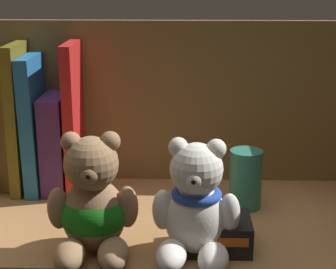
{
  "coord_description": "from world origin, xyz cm",
  "views": [
    {
      "loc": [
        5.81,
        -72.49,
        36.6
      ],
      "look_at": [
        3.63,
        0.0,
        14.42
      ],
      "focal_mm": 58.84,
      "sensor_mm": 36.0,
      "label": 1
    }
  ],
  "objects_px": {
    "book_5": "(38,120)",
    "teddy_bear_smaller": "(196,207)",
    "small_product_box": "(218,233)",
    "teddy_bear_larger": "(93,206)",
    "pillar_candle": "(245,179)",
    "book_3": "(9,130)",
    "book_6": "(59,139)",
    "book_4": "(24,115)",
    "book_7": "(77,115)"
  },
  "relations": [
    {
      "from": "book_7",
      "to": "book_4",
      "type": "bearing_deg",
      "value": 180.0
    },
    {
      "from": "book_3",
      "to": "pillar_candle",
      "type": "distance_m",
      "value": 0.39
    },
    {
      "from": "teddy_bear_larger",
      "to": "pillar_candle",
      "type": "distance_m",
      "value": 0.25
    },
    {
      "from": "book_4",
      "to": "pillar_candle",
      "type": "distance_m",
      "value": 0.37
    },
    {
      "from": "teddy_bear_smaller",
      "to": "pillar_candle",
      "type": "height_order",
      "value": "teddy_bear_smaller"
    },
    {
      "from": "book_3",
      "to": "teddy_bear_larger",
      "type": "xyz_separation_m",
      "value": [
        0.17,
        -0.23,
        -0.03
      ]
    },
    {
      "from": "book_3",
      "to": "book_6",
      "type": "height_order",
      "value": "book_3"
    },
    {
      "from": "teddy_bear_larger",
      "to": "teddy_bear_smaller",
      "type": "xyz_separation_m",
      "value": [
        0.13,
        -0.01,
        0.0
      ]
    },
    {
      "from": "book_4",
      "to": "teddy_bear_smaller",
      "type": "xyz_separation_m",
      "value": [
        0.27,
        -0.23,
        -0.05
      ]
    },
    {
      "from": "book_4",
      "to": "book_7",
      "type": "relative_size",
      "value": 0.99
    },
    {
      "from": "teddy_bear_larger",
      "to": "teddy_bear_smaller",
      "type": "height_order",
      "value": "teddy_bear_larger"
    },
    {
      "from": "teddy_bear_smaller",
      "to": "pillar_candle",
      "type": "bearing_deg",
      "value": 62.32
    },
    {
      "from": "small_product_box",
      "to": "teddy_bear_larger",
      "type": "bearing_deg",
      "value": -175.12
    },
    {
      "from": "book_5",
      "to": "pillar_candle",
      "type": "bearing_deg",
      "value": -14.63
    },
    {
      "from": "book_3",
      "to": "book_6",
      "type": "xyz_separation_m",
      "value": [
        0.08,
        0.0,
        -0.01
      ]
    },
    {
      "from": "book_7",
      "to": "small_product_box",
      "type": "height_order",
      "value": "book_7"
    },
    {
      "from": "teddy_bear_smaller",
      "to": "pillar_candle",
      "type": "distance_m",
      "value": 0.17
    },
    {
      "from": "book_4",
      "to": "teddy_bear_smaller",
      "type": "distance_m",
      "value": 0.36
    },
    {
      "from": "book_5",
      "to": "teddy_bear_smaller",
      "type": "bearing_deg",
      "value": -42.8
    },
    {
      "from": "book_5",
      "to": "teddy_bear_larger",
      "type": "distance_m",
      "value": 0.26
    },
    {
      "from": "book_5",
      "to": "small_product_box",
      "type": "xyz_separation_m",
      "value": [
        0.28,
        -0.21,
        -0.09
      ]
    },
    {
      "from": "book_6",
      "to": "teddy_bear_larger",
      "type": "bearing_deg",
      "value": -68.18
    },
    {
      "from": "teddy_bear_larger",
      "to": "small_product_box",
      "type": "height_order",
      "value": "teddy_bear_larger"
    },
    {
      "from": "teddy_bear_larger",
      "to": "pillar_candle",
      "type": "bearing_deg",
      "value": 34.62
    },
    {
      "from": "book_7",
      "to": "teddy_bear_smaller",
      "type": "xyz_separation_m",
      "value": [
        0.19,
        -0.23,
        -0.05
      ]
    },
    {
      "from": "book_3",
      "to": "small_product_box",
      "type": "xyz_separation_m",
      "value": [
        0.33,
        -0.21,
        -0.07
      ]
    },
    {
      "from": "teddy_bear_larger",
      "to": "small_product_box",
      "type": "bearing_deg",
      "value": 4.88
    },
    {
      "from": "small_product_box",
      "to": "teddy_bear_smaller",
      "type": "bearing_deg",
      "value": -147.09
    },
    {
      "from": "book_4",
      "to": "book_6",
      "type": "bearing_deg",
      "value": 0.0
    },
    {
      "from": "pillar_candle",
      "to": "small_product_box",
      "type": "xyz_separation_m",
      "value": [
        -0.05,
        -0.13,
        -0.02
      ]
    },
    {
      "from": "book_4",
      "to": "small_product_box",
      "type": "bearing_deg",
      "value": -35.11
    },
    {
      "from": "small_product_box",
      "to": "book_6",
      "type": "bearing_deg",
      "value": 139.25
    },
    {
      "from": "pillar_candle",
      "to": "book_5",
      "type": "bearing_deg",
      "value": 165.37
    },
    {
      "from": "book_7",
      "to": "small_product_box",
      "type": "distance_m",
      "value": 0.32
    },
    {
      "from": "teddy_bear_smaller",
      "to": "small_product_box",
      "type": "xyz_separation_m",
      "value": [
        0.03,
        0.02,
        -0.04
      ]
    },
    {
      "from": "book_5",
      "to": "book_7",
      "type": "relative_size",
      "value": 0.92
    },
    {
      "from": "pillar_candle",
      "to": "small_product_box",
      "type": "bearing_deg",
      "value": -110.44
    },
    {
      "from": "book_4",
      "to": "pillar_candle",
      "type": "relative_size",
      "value": 2.64
    },
    {
      "from": "book_6",
      "to": "teddy_bear_smaller",
      "type": "xyz_separation_m",
      "value": [
        0.22,
        -0.23,
        -0.01
      ]
    },
    {
      "from": "book_4",
      "to": "pillar_candle",
      "type": "bearing_deg",
      "value": -13.7
    },
    {
      "from": "book_3",
      "to": "teddy_bear_larger",
      "type": "relative_size",
      "value": 1.18
    },
    {
      "from": "book_3",
      "to": "book_6",
      "type": "relative_size",
      "value": 1.19
    },
    {
      "from": "book_3",
      "to": "teddy_bear_larger",
      "type": "height_order",
      "value": "book_3"
    },
    {
      "from": "book_4",
      "to": "teddy_bear_larger",
      "type": "bearing_deg",
      "value": -57.11
    },
    {
      "from": "book_7",
      "to": "teddy_bear_larger",
      "type": "bearing_deg",
      "value": -75.11
    },
    {
      "from": "book_6",
      "to": "small_product_box",
      "type": "distance_m",
      "value": 0.33
    },
    {
      "from": "book_7",
      "to": "pillar_candle",
      "type": "height_order",
      "value": "book_7"
    },
    {
      "from": "book_3",
      "to": "teddy_bear_smaller",
      "type": "height_order",
      "value": "book_3"
    },
    {
      "from": "book_7",
      "to": "pillar_candle",
      "type": "xyz_separation_m",
      "value": [
        0.26,
        -0.09,
        -0.07
      ]
    },
    {
      "from": "teddy_bear_larger",
      "to": "small_product_box",
      "type": "relative_size",
      "value": 1.87
    }
  ]
}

